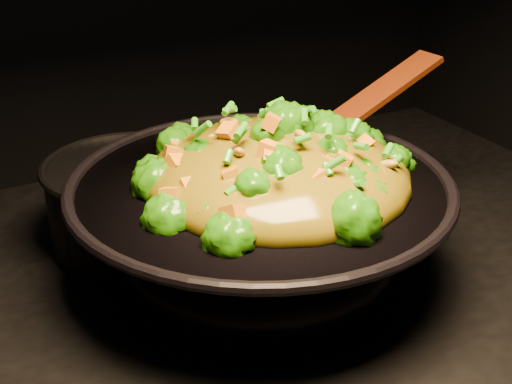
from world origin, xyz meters
TOP-DOWN VIEW (x-y plane):
  - wok at (0.07, 0.08)m, footprint 0.51×0.51m
  - stir_fry at (0.09, 0.08)m, footprint 0.34×0.34m
  - spatula at (0.22, 0.12)m, footprint 0.25×0.06m
  - back_pot at (-0.04, 0.21)m, footprint 0.22×0.22m

SIDE VIEW (x-z plane):
  - back_pot at x=-0.04m, z-range 0.90..1.01m
  - wok at x=0.07m, z-range 0.90..1.01m
  - spatula at x=0.22m, z-range 1.01..1.11m
  - stir_fry at x=0.09m, z-range 1.01..1.11m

